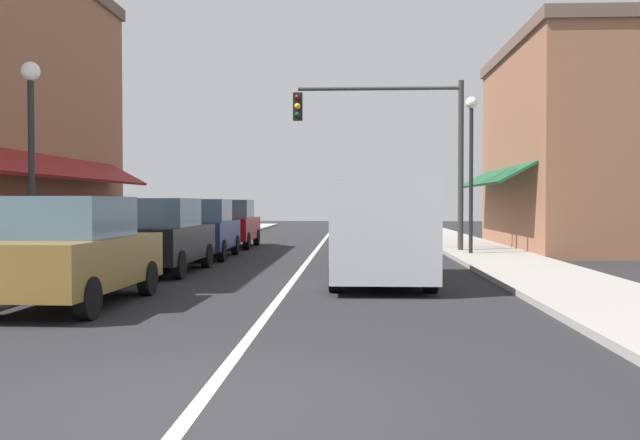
# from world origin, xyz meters

# --- Properties ---
(ground_plane) EXTENTS (80.00, 80.00, 0.00)m
(ground_plane) POSITION_xyz_m (0.00, 18.00, 0.00)
(ground_plane) COLOR black
(sidewalk_left) EXTENTS (2.60, 56.00, 0.12)m
(sidewalk_left) POSITION_xyz_m (-5.50, 18.00, 0.06)
(sidewalk_left) COLOR #A39E99
(sidewalk_left) RESTS_ON ground
(sidewalk_right) EXTENTS (2.60, 56.00, 0.12)m
(sidewalk_right) POSITION_xyz_m (5.50, 18.00, 0.06)
(sidewalk_right) COLOR gray
(sidewalk_right) RESTS_ON ground
(lane_center_stripe) EXTENTS (0.14, 52.00, 0.01)m
(lane_center_stripe) POSITION_xyz_m (0.00, 18.00, 0.00)
(lane_center_stripe) COLOR silver
(lane_center_stripe) RESTS_ON ground
(storefront_right_block) EXTENTS (7.25, 10.20, 7.32)m
(storefront_right_block) POSITION_xyz_m (9.76, 20.00, 3.66)
(storefront_right_block) COLOR #8E5B42
(storefront_right_block) RESTS_ON ground
(parked_car_nearest_left) EXTENTS (1.87, 4.15, 1.77)m
(parked_car_nearest_left) POSITION_xyz_m (-3.24, 5.57, 0.88)
(parked_car_nearest_left) COLOR brown
(parked_car_nearest_left) RESTS_ON ground
(parked_car_second_left) EXTENTS (1.85, 4.13, 1.77)m
(parked_car_second_left) POSITION_xyz_m (-3.27, 10.95, 0.88)
(parked_car_second_left) COLOR black
(parked_car_second_left) RESTS_ON ground
(parked_car_third_left) EXTENTS (1.86, 4.14, 1.77)m
(parked_car_third_left) POSITION_xyz_m (-3.24, 15.51, 0.88)
(parked_car_third_left) COLOR navy
(parked_car_third_left) RESTS_ON ground
(parked_car_far_left) EXTENTS (1.81, 4.11, 1.77)m
(parked_car_far_left) POSITION_xyz_m (-3.26, 20.54, 0.88)
(parked_car_far_left) COLOR maroon
(parked_car_far_left) RESTS_ON ground
(van_in_lane) EXTENTS (2.02, 5.19, 2.12)m
(van_in_lane) POSITION_xyz_m (1.84, 9.14, 1.15)
(van_in_lane) COLOR #B2B7BC
(van_in_lane) RESTS_ON ground
(traffic_signal_mast_arm) EXTENTS (5.57, 0.50, 5.65)m
(traffic_signal_mast_arm) POSITION_xyz_m (2.86, 17.74, 3.90)
(traffic_signal_mast_arm) COLOR #333333
(traffic_signal_mast_arm) RESTS_ON ground
(street_lamp_left_near) EXTENTS (0.36, 0.36, 4.33)m
(street_lamp_left_near) POSITION_xyz_m (-4.81, 7.54, 2.96)
(street_lamp_left_near) COLOR black
(street_lamp_left_near) RESTS_ON ground
(street_lamp_right_mid) EXTENTS (0.36, 0.36, 4.89)m
(street_lamp_right_mid) POSITION_xyz_m (4.88, 16.27, 3.28)
(street_lamp_right_mid) COLOR black
(street_lamp_right_mid) RESTS_ON ground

